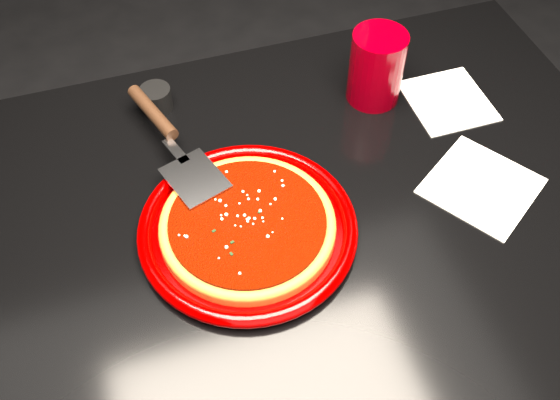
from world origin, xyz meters
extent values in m
cube|color=black|center=(0.00, 0.00, -0.01)|extent=(4.00, 4.00, 0.01)
cube|color=black|center=(0.00, 0.00, 0.38)|extent=(1.20, 0.80, 0.75)
cylinder|color=#850000|center=(-0.06, -0.02, 0.76)|extent=(0.34, 0.34, 0.02)
cylinder|color=olive|center=(-0.06, -0.02, 0.77)|extent=(0.27, 0.27, 0.01)
torus|color=olive|center=(-0.06, -0.02, 0.77)|extent=(0.27, 0.27, 0.02)
cylinder|color=#660C00|center=(-0.06, -0.02, 0.78)|extent=(0.24, 0.24, 0.01)
cylinder|color=#82000A|center=(0.24, 0.21, 0.82)|extent=(0.12, 0.12, 0.13)
cube|color=white|center=(0.32, -0.04, 0.75)|extent=(0.22, 0.22, 0.00)
cube|color=white|center=(0.36, 0.15, 0.75)|extent=(0.14, 0.15, 0.00)
cylinder|color=black|center=(-0.13, 0.29, 0.77)|extent=(0.06, 0.06, 0.04)
camera|label=1|loc=(-0.18, -0.54, 1.52)|focal=40.00mm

